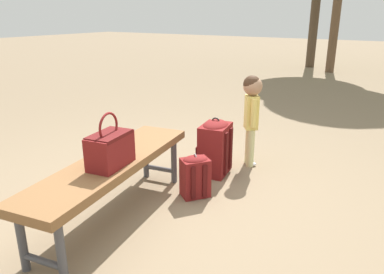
% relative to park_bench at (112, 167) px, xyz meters
% --- Properties ---
extents(ground_plane, '(40.00, 40.00, 0.00)m').
position_rel_park_bench_xyz_m(ground_plane, '(0.33, -0.16, -0.39)').
color(ground_plane, '#7F6B51').
rests_on(ground_plane, ground).
extents(park_bench, '(1.64, 0.65, 0.45)m').
position_rel_park_bench_xyz_m(park_bench, '(0.00, 0.00, 0.00)').
color(park_bench, brown).
rests_on(park_bench, ground).
extents(handbag, '(0.34, 0.23, 0.37)m').
position_rel_park_bench_xyz_m(handbag, '(-0.08, -0.08, 0.18)').
color(handbag, maroon).
rests_on(handbag, park_bench).
extents(child_standing, '(0.20, 0.18, 0.88)m').
position_rel_park_bench_xyz_m(child_standing, '(1.42, -0.42, 0.19)').
color(child_standing, '#CCCC8C').
rests_on(child_standing, ground).
extents(backpack_large, '(0.35, 0.32, 0.54)m').
position_rel_park_bench_xyz_m(backpack_large, '(1.07, -0.23, -0.13)').
color(backpack_large, maroon).
rests_on(backpack_large, ground).
extents(backpack_small, '(0.27, 0.26, 0.37)m').
position_rel_park_bench_xyz_m(backpack_small, '(0.59, -0.32, -0.21)').
color(backpack_small, maroon).
rests_on(backpack_small, ground).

